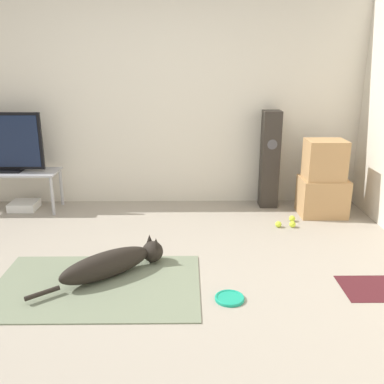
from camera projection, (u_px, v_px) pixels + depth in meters
name	position (u px, v px, depth m)	size (l,w,h in m)	color
ground_plane	(119.00, 286.00, 3.33)	(12.00, 12.00, 0.00)	#9E9384
wall_back	(141.00, 96.00, 4.95)	(8.00, 0.06, 2.55)	silver
area_rug	(97.00, 286.00, 3.32)	(1.60, 1.01, 0.01)	slate
dog	(114.00, 263.00, 3.44)	(0.96, 0.78, 0.24)	black
frisbee	(230.00, 298.00, 3.13)	(0.22, 0.22, 0.03)	#199E7A
cardboard_box_lower	(322.00, 197.00, 4.79)	(0.51, 0.40, 0.42)	tan
cardboard_box_upper	(325.00, 160.00, 4.65)	(0.42, 0.33, 0.43)	tan
floor_speaker	(270.00, 160.00, 4.98)	(0.21, 0.21, 1.13)	#2D2823
tv_stand	(10.00, 176.00, 4.88)	(1.09, 0.41, 0.46)	#A8A8AD
tv	(6.00, 143.00, 4.77)	(0.80, 0.20, 0.67)	black
tennis_ball_by_boxes	(292.00, 219.00, 4.63)	(0.07, 0.07, 0.07)	#C6E033
tennis_ball_near_speaker	(278.00, 224.00, 4.47)	(0.07, 0.07, 0.07)	#C6E033
tennis_ball_loose_on_carpet	(292.00, 224.00, 4.47)	(0.07, 0.07, 0.07)	#C6E033
game_console	(24.00, 206.00, 5.00)	(0.31, 0.28, 0.09)	white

